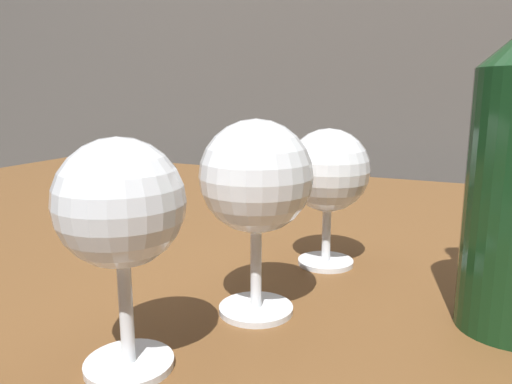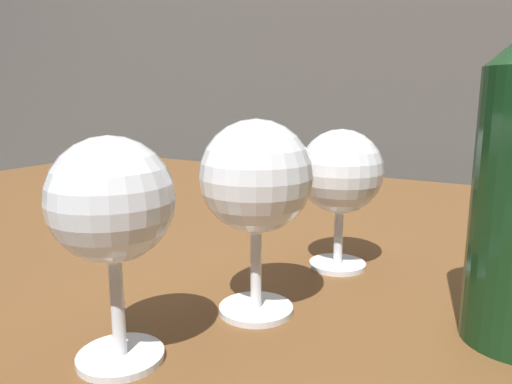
% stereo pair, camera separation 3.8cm
% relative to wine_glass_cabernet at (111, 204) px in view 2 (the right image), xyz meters
% --- Properties ---
extents(dining_table, '(1.45, 0.91, 0.76)m').
position_rel_wine_glass_cabernet_xyz_m(dining_table, '(-0.09, 0.33, -0.19)').
color(dining_table, brown).
rests_on(dining_table, ground_plane).
extents(wine_glass_cabernet, '(0.08, 0.08, 0.15)m').
position_rel_wine_glass_cabernet_xyz_m(wine_glass_cabernet, '(0.00, 0.00, 0.00)').
color(wine_glass_cabernet, white).
rests_on(wine_glass_cabernet, dining_table).
extents(wine_glass_white, '(0.09, 0.09, 0.16)m').
position_rel_wine_glass_cabernet_xyz_m(wine_glass_white, '(0.04, 0.11, 0.00)').
color(wine_glass_white, white).
rests_on(wine_glass_white, dining_table).
extents(wine_glass_rose, '(0.08, 0.08, 0.14)m').
position_rel_wine_glass_cabernet_xyz_m(wine_glass_rose, '(0.06, 0.24, -0.01)').
color(wine_glass_rose, white).
rests_on(wine_glass_rose, dining_table).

